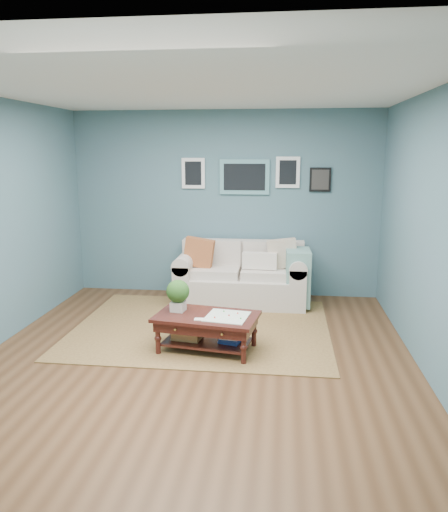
# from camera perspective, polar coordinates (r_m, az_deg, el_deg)

# --- Properties ---
(room_shell) EXTENTS (5.00, 5.02, 2.70)m
(room_shell) POSITION_cam_1_polar(r_m,az_deg,el_deg) (4.98, -3.14, 3.12)
(room_shell) COLOR brown
(room_shell) RESTS_ON ground
(area_rug) EXTENTS (3.06, 2.45, 0.01)m
(area_rug) POSITION_cam_1_polar(r_m,az_deg,el_deg) (6.16, -2.54, -8.15)
(area_rug) COLOR brown
(area_rug) RESTS_ON ground
(loveseat) EXTENTS (1.85, 0.84, 0.95)m
(loveseat) POSITION_cam_1_polar(r_m,az_deg,el_deg) (7.05, 2.63, -2.31)
(loveseat) COLOR beige
(loveseat) RESTS_ON ground
(coffee_table) EXTENTS (1.16, 0.79, 0.75)m
(coffee_table) POSITION_cam_1_polar(r_m,az_deg,el_deg) (5.41, -2.55, -7.36)
(coffee_table) COLOR black
(coffee_table) RESTS_ON ground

